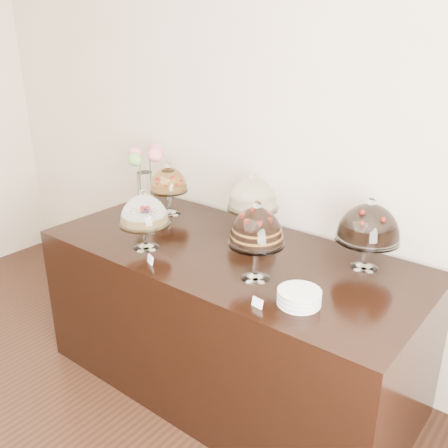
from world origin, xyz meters
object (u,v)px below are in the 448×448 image
Objects in this scene: display_counter at (229,319)px; flower_vase at (146,168)px; cake_stand_choco_layer at (257,230)px; cake_stand_cheesecake at (253,196)px; cake_stand_dark_choco at (369,225)px; cake_stand_fruit_tart at (169,182)px; cake_stand_sugar_sponge at (144,213)px; plate_stack at (299,298)px.

flower_vase reaches higher than display_counter.
cake_stand_choco_layer is at bearing -30.06° from display_counter.
cake_stand_choco_layer is 1.08× the size of cake_stand_cheesecake.
cake_stand_fruit_tart is at bearing -177.93° from cake_stand_dark_choco.
cake_stand_sugar_sponge is at bearing -122.04° from cake_stand_cheesecake.
cake_stand_sugar_sponge reaches higher than display_counter.
cake_stand_choco_layer reaches higher than cake_stand_cheesecake.
cake_stand_choco_layer is 0.59m from cake_stand_dark_choco.
cake_stand_choco_layer is at bearing -53.14° from cake_stand_cheesecake.
display_counter is at bearing 149.94° from cake_stand_choco_layer.
display_counter is 6.31× the size of cake_stand_sugar_sponge.
cake_stand_dark_choco reaches higher than plate_stack.
cake_stand_dark_choco is at bearing 26.31° from cake_stand_sugar_sponge.
cake_stand_choco_layer is (0.71, 0.08, 0.05)m from cake_stand_sugar_sponge.
cake_stand_sugar_sponge is at bearing -44.26° from flower_vase.
cake_stand_sugar_sponge reaches higher than plate_stack.
cake_stand_fruit_tart is (-0.63, -0.07, -0.01)m from cake_stand_cheesecake.
cake_stand_dark_choco is 1.98× the size of plate_stack.
cake_stand_sugar_sponge is at bearing 179.55° from plate_stack.
cake_stand_choco_layer reaches higher than cake_stand_dark_choco.
plate_stack is at bearing -19.53° from flower_vase.
cake_stand_cheesecake is 0.74m from cake_stand_dark_choco.
flower_vase is at bearing 159.82° from cake_stand_choco_layer.
cake_stand_dark_choco is 0.59m from plate_stack.
display_counter is at bearing -157.65° from cake_stand_dark_choco.
cake_stand_fruit_tart is (-0.69, 0.23, 0.67)m from display_counter.
cake_stand_cheesecake is at bearing 100.54° from display_counter.
cake_stand_sugar_sponge is (-0.41, -0.26, 0.66)m from display_counter.
plate_stack is (-0.08, -0.55, -0.20)m from cake_stand_dark_choco.
display_counter is at bearing -16.82° from flower_vase.
cake_stand_cheesecake reaches higher than cake_stand_sugar_sponge.
flower_vase is at bearing -179.53° from cake_stand_cheesecake.
cake_stand_dark_choco is at bearing 82.06° from plate_stack.
cake_stand_sugar_sponge is 0.71m from cake_stand_choco_layer.
plate_stack is at bearing -23.69° from display_counter.
cake_stand_fruit_tart is at bearing 120.20° from cake_stand_sugar_sponge.
cake_stand_sugar_sponge is 0.84× the size of flower_vase.
display_counter is 1.24m from flower_vase.
cake_stand_sugar_sponge is 1.21m from cake_stand_dark_choco.
cake_stand_dark_choco is (0.38, 0.45, -0.03)m from cake_stand_choco_layer.
cake_stand_cheesecake is 0.89m from plate_stack.
cake_stand_fruit_tart is 1.83× the size of plate_stack.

